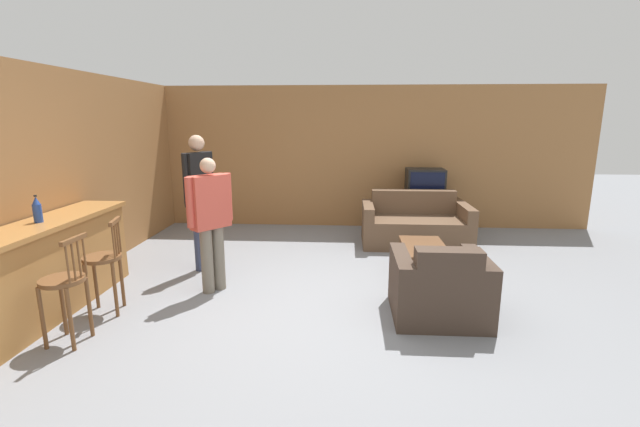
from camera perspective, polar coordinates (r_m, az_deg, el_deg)
ground_plane at (r=4.76m, az=0.48°, el=-12.42°), size 24.00×24.00×0.00m
wall_back at (r=8.05m, az=1.96°, el=7.49°), size 9.40×0.08×2.60m
wall_left at (r=6.65m, az=-27.42°, el=5.03°), size 0.08×8.71×2.60m
bar_counter at (r=5.09m, az=-34.12°, el=-6.96°), size 0.55×2.81×0.98m
bar_chair_near at (r=4.49m, az=-30.90°, el=-8.50°), size 0.39×0.39×1.00m
bar_chair_mid at (r=4.99m, az=-26.83°, el=-6.05°), size 0.46×0.46×1.00m
couch_far at (r=7.14m, az=12.55°, el=-1.59°), size 1.70×0.93×0.84m
armchair_near at (r=4.60m, az=15.63°, el=-9.65°), size 0.94×0.89×0.82m
coffee_table at (r=5.75m, az=13.74°, el=-4.77°), size 0.55×0.99×0.39m
tv_unit at (r=7.96m, az=13.61°, el=-0.07°), size 1.20×0.53×0.64m
tv at (r=7.86m, az=13.82°, el=3.99°), size 0.66×0.47×0.50m
bottle at (r=5.15m, az=-33.54°, el=0.40°), size 0.08×0.08×0.28m
person_by_window at (r=5.85m, az=-15.77°, el=2.58°), size 0.32×0.45×1.80m
person_by_counter at (r=5.08m, az=-14.37°, el=-0.60°), size 0.43×0.47×1.58m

